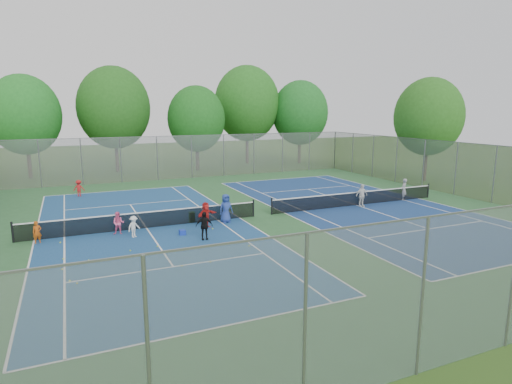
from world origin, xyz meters
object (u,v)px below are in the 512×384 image
net_right (357,199)px  net_left (146,220)px  ball_hopper (192,217)px  ball_crate (182,232)px  instructor (404,189)px

net_right → net_left: bearing=180.0°
net_right → ball_hopper: (-11.38, 0.20, -0.15)m
net_left → net_right: bearing=0.0°
net_right → ball_crate: 12.68m
ball_crate → ball_hopper: ball_hopper is taller
ball_hopper → instructor: (15.49, -0.15, 0.47)m
net_left → ball_crate: size_ratio=40.93×
ball_crate → net_right: bearing=9.2°
net_left → net_right: 14.00m
net_left → net_right: same height
net_left → instructor: size_ratio=8.26×
net_left → ball_hopper: (2.62, 0.20, -0.15)m
ball_crate → ball_hopper: size_ratio=0.52×
ball_hopper → instructor: instructor is taller
net_left → net_right: (14.00, 0.00, 0.00)m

